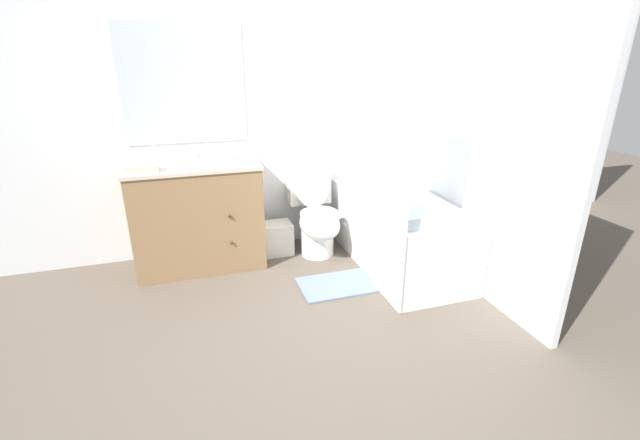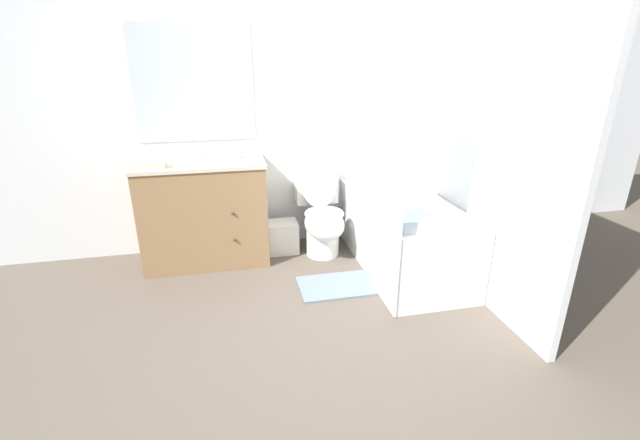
% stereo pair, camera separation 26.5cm
% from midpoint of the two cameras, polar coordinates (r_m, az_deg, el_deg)
% --- Properties ---
extents(ground_plane, '(14.00, 14.00, 0.00)m').
position_cam_midpoint_polar(ground_plane, '(2.81, -1.00, -15.72)').
color(ground_plane, brown).
extents(wall_back, '(8.00, 0.06, 2.50)m').
position_cam_midpoint_polar(wall_back, '(3.88, -8.50, 14.43)').
color(wall_back, silver).
rests_on(wall_back, ground_plane).
extents(wall_right, '(0.05, 2.62, 2.50)m').
position_cam_midpoint_polar(wall_right, '(3.55, 15.21, 13.33)').
color(wall_right, silver).
rests_on(wall_right, ground_plane).
extents(vanity_cabinet, '(1.03, 0.57, 0.88)m').
position_cam_midpoint_polar(vanity_cabinet, '(3.72, -17.92, 0.62)').
color(vanity_cabinet, olive).
rests_on(vanity_cabinet, ground_plane).
extents(sink_faucet, '(0.14, 0.12, 0.12)m').
position_cam_midpoint_polar(sink_faucet, '(3.77, -18.76, 8.24)').
color(sink_faucet, silver).
rests_on(sink_faucet, vanity_cabinet).
extents(toilet, '(0.38, 0.67, 0.86)m').
position_cam_midpoint_polar(toilet, '(3.80, -2.57, 0.81)').
color(toilet, white).
rests_on(toilet, ground_plane).
extents(bathtub, '(0.68, 1.48, 0.58)m').
position_cam_midpoint_polar(bathtub, '(3.67, 8.31, -1.45)').
color(bathtub, white).
rests_on(bathtub, ground_plane).
extents(shower_curtain, '(0.01, 0.48, 1.87)m').
position_cam_midpoint_polar(shower_curtain, '(2.88, 7.05, 6.01)').
color(shower_curtain, white).
rests_on(shower_curtain, ground_plane).
extents(wastebasket, '(0.27, 0.23, 0.29)m').
position_cam_midpoint_polar(wastebasket, '(3.89, -7.73, -2.46)').
color(wastebasket, silver).
rests_on(wastebasket, ground_plane).
extents(tissue_box, '(0.11, 0.13, 0.11)m').
position_cam_midpoint_polar(tissue_box, '(3.65, -14.84, 8.46)').
color(tissue_box, silver).
rests_on(tissue_box, vanity_cabinet).
extents(hand_towel_folded, '(0.23, 0.17, 0.06)m').
position_cam_midpoint_polar(hand_towel_folded, '(3.46, -24.71, 6.28)').
color(hand_towel_folded, beige).
rests_on(hand_towel_folded, vanity_cabinet).
extents(bath_towel_folded, '(0.27, 0.25, 0.09)m').
position_cam_midpoint_polar(bath_towel_folded, '(3.03, 10.29, 0.24)').
color(bath_towel_folded, silver).
rests_on(bath_towel_folded, bathtub).
extents(bath_mat, '(0.58, 0.39, 0.02)m').
position_cam_midpoint_polar(bath_mat, '(3.38, 0.06, -8.69)').
color(bath_mat, slate).
rests_on(bath_mat, ground_plane).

